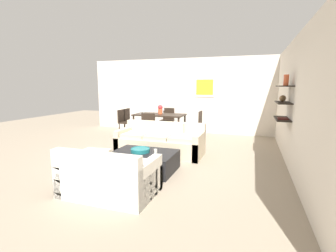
{
  "coord_description": "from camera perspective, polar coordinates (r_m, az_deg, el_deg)",
  "views": [
    {
      "loc": [
        2.24,
        -5.26,
        1.71
      ],
      "look_at": [
        0.34,
        0.2,
        0.75
      ],
      "focal_mm": 26.04,
      "sensor_mm": 36.0,
      "label": 1
    }
  ],
  "objects": [
    {
      "name": "ground_plane",
      "position": [
        5.97,
        -3.76,
        -7.24
      ],
      "size": [
        18.0,
        18.0,
        0.0
      ],
      "primitive_type": "plane",
      "color": "gray"
    },
    {
      "name": "dining_chair_left_near",
      "position": [
        8.72,
        -10.24,
        1.32
      ],
      "size": [
        0.44,
        0.44,
        0.88
      ],
      "color": "black",
      "rests_on": "ground"
    },
    {
      "name": "wine_glass_head",
      "position": [
        8.66,
        -1.11,
        3.88
      ],
      "size": [
        0.07,
        0.07,
        0.17
      ],
      "color": "silver",
      "rests_on": "dining_table"
    },
    {
      "name": "dining_table",
      "position": [
        8.33,
        -2.01,
        2.28
      ],
      "size": [
        1.71,
        0.87,
        0.75
      ],
      "color": "black",
      "rests_on": "ground"
    },
    {
      "name": "coffee_table",
      "position": [
        5.03,
        -5.69,
        -8.2
      ],
      "size": [
        1.28,
        0.93,
        0.38
      ],
      "color": "black",
      "rests_on": "ground"
    },
    {
      "name": "loveseat_white",
      "position": [
        4.01,
        -13.69,
        -11.5
      ],
      "size": [
        1.43,
        0.9,
        0.78
      ],
      "color": "silver",
      "rests_on": "ground"
    },
    {
      "name": "dining_chair_head",
      "position": [
        9.14,
        -0.09,
        1.83
      ],
      "size": [
        0.44,
        0.44,
        0.88
      ],
      "color": "black",
      "rests_on": "ground"
    },
    {
      "name": "dining_chair_foot",
      "position": [
        7.59,
        -4.3,
        0.25
      ],
      "size": [
        0.44,
        0.44,
        0.88
      ],
      "color": "black",
      "rests_on": "ground"
    },
    {
      "name": "dining_chair_left_far",
      "position": [
        9.06,
        -9.03,
        1.65
      ],
      "size": [
        0.44,
        0.44,
        0.88
      ],
      "color": "black",
      "rests_on": "ground"
    },
    {
      "name": "back_wall_unit",
      "position": [
        9.01,
        6.8,
        7.08
      ],
      "size": [
        8.4,
        0.09,
        2.7
      ],
      "color": "silver",
      "rests_on": "ground"
    },
    {
      "name": "wine_glass_left_near",
      "position": [
        8.47,
        -6.38,
        3.7
      ],
      "size": [
        0.08,
        0.08,
        0.17
      ],
      "color": "silver",
      "rests_on": "dining_table"
    },
    {
      "name": "dining_chair_right_far",
      "position": [
        8.18,
        6.78,
        0.88
      ],
      "size": [
        0.44,
        0.44,
        0.88
      ],
      "color": "black",
      "rests_on": "ground"
    },
    {
      "name": "sofa_beige",
      "position": [
        6.16,
        -1.74,
        -3.89
      ],
      "size": [
        2.14,
        0.9,
        0.78
      ],
      "color": "beige",
      "rests_on": "ground"
    },
    {
      "name": "decorative_bowl",
      "position": [
        4.98,
        -6.49,
        -5.61
      ],
      "size": [
        0.39,
        0.39,
        0.08
      ],
      "color": "#19666B",
      "rests_on": "coffee_table"
    },
    {
      "name": "candle_jar",
      "position": [
        4.9,
        -2.92,
        -5.86
      ],
      "size": [
        0.07,
        0.07,
        0.08
      ],
      "primitive_type": "cylinder",
      "color": "silver",
      "rests_on": "coffee_table"
    },
    {
      "name": "wine_glass_left_far",
      "position": [
        8.66,
        -5.76,
        3.88
      ],
      "size": [
        0.06,
        0.06,
        0.19
      ],
      "color": "silver",
      "rests_on": "dining_table"
    },
    {
      "name": "centerpiece_vase",
      "position": [
        8.36,
        -1.83,
        3.94
      ],
      "size": [
        0.16,
        0.16,
        0.31
      ],
      "color": "#D85933",
      "rests_on": "dining_table"
    },
    {
      "name": "right_wall_shelf_unit",
      "position": [
        5.92,
        26.88,
        4.94
      ],
      "size": [
        0.34,
        8.2,
        2.7
      ],
      "color": "silver",
      "rests_on": "ground"
    }
  ]
}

